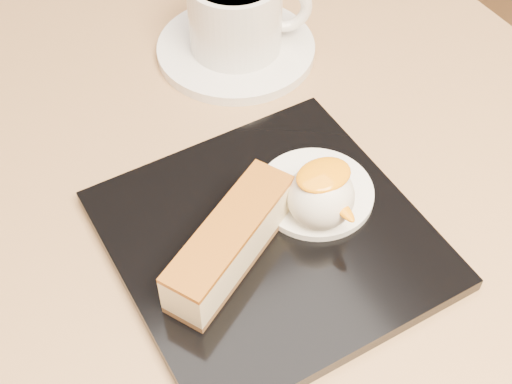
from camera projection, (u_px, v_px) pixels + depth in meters
table at (183, 316)px, 0.67m from camera, size 0.80×0.80×0.72m
dessert_plate at (269, 239)px, 0.53m from camera, size 0.22×0.22×0.01m
cheesecake at (230, 242)px, 0.50m from camera, size 0.12×0.09×0.04m
cream_smear at (315, 193)px, 0.55m from camera, size 0.09×0.09×0.01m
ice_cream_scoop at (321, 197)px, 0.52m from camera, size 0.05×0.05×0.05m
mango_sauce at (324, 175)px, 0.50m from camera, size 0.04×0.03×0.01m
mint_sprig at (267, 183)px, 0.55m from camera, size 0.03×0.02×0.00m
saucer at (236, 49)px, 0.68m from camera, size 0.15×0.15×0.01m
coffee_cup at (237, 12)px, 0.65m from camera, size 0.11×0.09×0.07m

